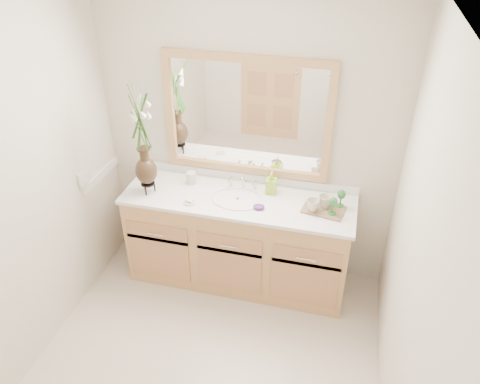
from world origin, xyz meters
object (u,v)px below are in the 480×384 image
(tumbler, at_px, (191,178))
(soap_bottle, at_px, (271,183))
(flower_vase, at_px, (141,129))
(tray, at_px, (323,210))

(tumbler, relative_size, soap_bottle, 0.59)
(flower_vase, xyz_separation_m, tray, (1.39, 0.09, -0.55))
(tumbler, xyz_separation_m, tray, (1.10, -0.13, -0.04))
(soap_bottle, height_order, tray, soap_bottle)
(tumbler, xyz_separation_m, soap_bottle, (0.66, 0.02, 0.03))
(flower_vase, relative_size, soap_bottle, 4.84)
(flower_vase, distance_m, tumbler, 0.62)
(soap_bottle, bearing_deg, tumbler, 177.07)
(soap_bottle, bearing_deg, tray, -23.62)
(flower_vase, xyz_separation_m, tumbler, (0.29, 0.21, -0.51))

